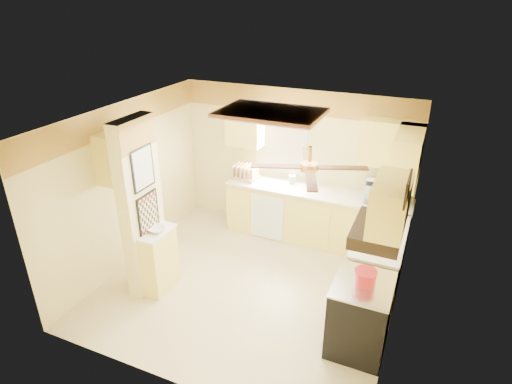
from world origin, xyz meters
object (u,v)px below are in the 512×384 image
at_px(bowl, 156,229).
at_px(dutch_oven, 365,277).
at_px(kettle, 377,236).
at_px(stove, 360,315).
at_px(microwave, 384,192).

distance_m(bowl, dutch_oven, 2.81).
bearing_deg(kettle, dutch_oven, -88.81).
bearing_deg(kettle, bowl, -162.17).
bearing_deg(dutch_oven, kettle, 91.19).
distance_m(bowl, kettle, 2.94).
distance_m(stove, kettle, 1.08).
relative_size(stove, bowl, 3.80).
relative_size(stove, kettle, 4.07).
bearing_deg(dutch_oven, microwave, 93.30).
distance_m(dutch_oven, kettle, 0.90).
bearing_deg(dutch_oven, stove, -127.54).
height_order(microwave, bowl, microwave).
bearing_deg(microwave, stove, 86.96).
relative_size(bowl, kettle, 1.07).
xyz_separation_m(stove, dutch_oven, (0.01, 0.01, 0.54)).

